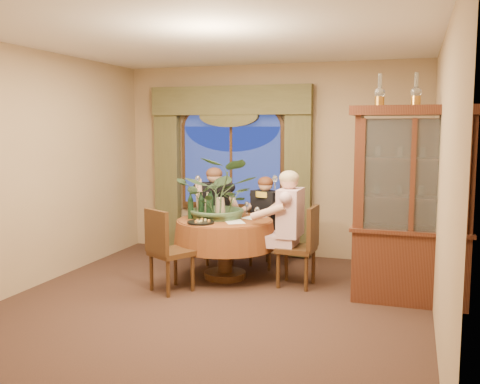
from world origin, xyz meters
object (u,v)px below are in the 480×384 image
(wine_bottle_5, at_px, (199,204))
(chair_back_right, at_px, (268,232))
(oil_lamp_left, at_px, (380,90))
(chair_back, at_px, (218,228))
(chair_right, at_px, (296,246))
(oil_lamp_right, at_px, (454,88))
(china_cabinet, at_px, (412,206))
(olive_bowl, at_px, (229,218))
(wine_bottle_4, at_px, (211,203))
(wine_bottle_0, at_px, (201,205))
(person_pink, at_px, (290,228))
(wine_bottle_2, at_px, (209,206))
(person_back, at_px, (214,215))
(wine_bottle_3, at_px, (191,206))
(wine_bottle_1, at_px, (208,205))
(person_scarf, at_px, (266,221))
(oil_lamp_center, at_px, (416,89))
(dining_table, at_px, (225,249))
(stoneware_vase, at_px, (220,208))
(chair_front_left, at_px, (172,250))
(centerpiece_plant, at_px, (221,166))

(wine_bottle_5, bearing_deg, chair_back_right, 39.54)
(oil_lamp_left, distance_m, chair_back, 3.01)
(chair_right, bearing_deg, oil_lamp_right, -93.31)
(china_cabinet, distance_m, olive_bowl, 2.19)
(oil_lamp_right, height_order, wine_bottle_4, oil_lamp_right)
(wine_bottle_0, xyz_separation_m, wine_bottle_4, (0.08, 0.15, 0.00))
(chair_back, height_order, olive_bowl, chair_back)
(chair_back, xyz_separation_m, wine_bottle_5, (-0.03, -0.62, 0.44))
(olive_bowl, bearing_deg, wine_bottle_4, 150.13)
(person_pink, xyz_separation_m, wine_bottle_2, (-1.02, -0.06, 0.22))
(chair_right, xyz_separation_m, person_back, (-1.34, 0.78, 0.19))
(wine_bottle_0, bearing_deg, wine_bottle_3, -130.78)
(china_cabinet, xyz_separation_m, wine_bottle_1, (-2.45, 0.28, -0.14))
(person_scarf, height_order, olive_bowl, person_scarf)
(oil_lamp_center, bearing_deg, olive_bowl, 173.40)
(chair_back_right, bearing_deg, chair_right, 152.38)
(person_back, bearing_deg, olive_bowl, 92.80)
(chair_back_right, height_order, olive_bowl, chair_back_right)
(person_scarf, distance_m, wine_bottle_1, 0.98)
(oil_lamp_right, xyz_separation_m, person_pink, (-1.74, 0.24, -1.59))
(person_back, distance_m, olive_bowl, 0.87)
(person_pink, bearing_deg, wine_bottle_0, 89.73)
(dining_table, distance_m, china_cabinet, 2.33)
(person_pink, height_order, wine_bottle_3, person_pink)
(wine_bottle_1, bearing_deg, china_cabinet, -6.54)
(china_cabinet, xyz_separation_m, chair_back, (-2.57, 0.98, -0.58))
(person_scarf, bearing_deg, wine_bottle_4, 69.37)
(person_scarf, height_order, stoneware_vase, person_scarf)
(dining_table, bearing_deg, wine_bottle_5, 165.30)
(wine_bottle_3, bearing_deg, wine_bottle_0, 49.22)
(dining_table, bearing_deg, olive_bowl, -11.37)
(person_pink, xyz_separation_m, stoneware_vase, (-0.93, 0.10, 0.18))
(oil_lamp_center, xyz_separation_m, chair_front_left, (-2.62, -0.44, -1.81))
(stoneware_vase, bearing_deg, wine_bottle_4, 152.17)
(dining_table, relative_size, wine_bottle_3, 3.89)
(centerpiece_plant, xyz_separation_m, wine_bottle_0, (-0.24, -0.08, -0.49))
(person_scarf, xyz_separation_m, wine_bottle_4, (-0.58, -0.60, 0.30))
(dining_table, relative_size, oil_lamp_left, 3.77)
(china_cabinet, xyz_separation_m, chair_front_left, (-2.62, -0.44, -0.58))
(oil_lamp_right, relative_size, wine_bottle_3, 1.03)
(wine_bottle_0, height_order, wine_bottle_1, same)
(chair_front_left, bearing_deg, wine_bottle_5, 118.57)
(wine_bottle_4, bearing_deg, wine_bottle_1, -85.74)
(wine_bottle_0, bearing_deg, oil_lamp_left, -7.21)
(person_back, bearing_deg, person_pink, 119.54)
(wine_bottle_1, bearing_deg, dining_table, -4.87)
(wine_bottle_5, bearing_deg, wine_bottle_2, -41.63)
(wine_bottle_0, bearing_deg, chair_back, 92.64)
(wine_bottle_5, bearing_deg, chair_right, -6.96)
(person_pink, relative_size, wine_bottle_2, 4.20)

